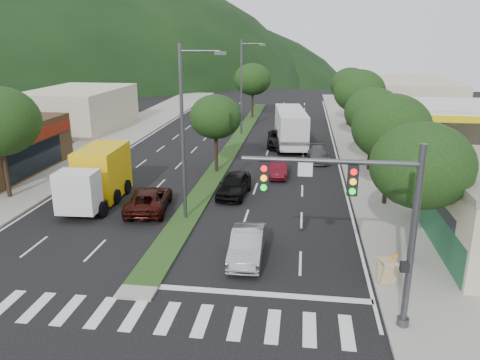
# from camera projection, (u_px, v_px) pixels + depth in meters

# --- Properties ---
(ground) EXTENTS (160.00, 160.00, 0.00)m
(ground) POSITION_uv_depth(u_px,v_px,m) (140.00, 288.00, 20.09)
(ground) COLOR black
(ground) RESTS_ON ground
(sidewalk_right) EXTENTS (5.00, 90.00, 0.15)m
(sidewalk_right) POSITION_uv_depth(u_px,v_px,m) (367.00, 155.00, 42.13)
(sidewalk_right) COLOR gray
(sidewalk_right) RESTS_ON ground
(sidewalk_left) EXTENTS (6.00, 90.00, 0.15)m
(sidewalk_left) POSITION_uv_depth(u_px,v_px,m) (98.00, 147.00, 45.41)
(sidewalk_left) COLOR gray
(sidewalk_left) RESTS_ON ground
(median) EXTENTS (1.60, 56.00, 0.12)m
(median) POSITION_uv_depth(u_px,v_px,m) (235.00, 144.00, 46.58)
(median) COLOR #203B15
(median) RESTS_ON ground
(crosswalk) EXTENTS (19.00, 2.20, 0.01)m
(crosswalk) POSITION_uv_depth(u_px,v_px,m) (123.00, 314.00, 18.19)
(crosswalk) COLOR silver
(crosswalk) RESTS_ON ground
(traffic_signal) EXTENTS (6.12, 0.40, 7.00)m
(traffic_signal) POSITION_uv_depth(u_px,v_px,m) (369.00, 209.00, 16.10)
(traffic_signal) COLOR #47494C
(traffic_signal) RESTS_ON ground
(gas_canopy) EXTENTS (12.20, 8.20, 5.25)m
(gas_canopy) POSITION_uv_depth(u_px,v_px,m) (460.00, 111.00, 37.10)
(gas_canopy) COLOR silver
(gas_canopy) RESTS_ON ground
(bldg_left_far) EXTENTS (9.00, 14.00, 4.60)m
(bldg_left_far) POSITION_uv_depth(u_px,v_px,m) (80.00, 109.00, 54.04)
(bldg_left_far) COLOR beige
(bldg_left_far) RESTS_ON ground
(bldg_right_far) EXTENTS (10.00, 16.00, 5.20)m
(bldg_right_far) POSITION_uv_depth(u_px,v_px,m) (407.00, 101.00, 58.47)
(bldg_right_far) COLOR beige
(bldg_right_far) RESTS_ON ground
(hill_far) EXTENTS (176.00, 132.00, 82.00)m
(hill_far) POSITION_uv_depth(u_px,v_px,m) (1.00, 74.00, 134.51)
(hill_far) COLOR black
(hill_far) RESTS_ON ground
(tree_r_a) EXTENTS (4.60, 4.60, 6.63)m
(tree_r_a) POSITION_uv_depth(u_px,v_px,m) (422.00, 165.00, 20.91)
(tree_r_a) COLOR black
(tree_r_a) RESTS_ON sidewalk_right
(tree_r_b) EXTENTS (4.80, 4.80, 6.94)m
(tree_r_b) POSITION_uv_depth(u_px,v_px,m) (391.00, 127.00, 28.42)
(tree_r_b) COLOR black
(tree_r_b) RESTS_ON sidewalk_right
(tree_r_c) EXTENTS (4.40, 4.40, 6.48)m
(tree_r_c) POSITION_uv_depth(u_px,v_px,m) (373.00, 112.00, 36.08)
(tree_r_c) COLOR black
(tree_r_c) RESTS_ON sidewalk_right
(tree_r_d) EXTENTS (5.00, 5.00, 7.17)m
(tree_r_d) POSITION_uv_depth(u_px,v_px,m) (359.00, 92.00, 45.42)
(tree_r_d) COLOR black
(tree_r_d) RESTS_ON sidewalk_right
(tree_r_e) EXTENTS (4.60, 4.60, 6.71)m
(tree_r_e) POSITION_uv_depth(u_px,v_px,m) (350.00, 85.00, 54.97)
(tree_r_e) COLOR black
(tree_r_e) RESTS_ON sidewalk_right
(tree_med_near) EXTENTS (4.00, 4.00, 6.02)m
(tree_med_near) POSITION_uv_depth(u_px,v_px,m) (216.00, 117.00, 35.82)
(tree_med_near) COLOR black
(tree_med_near) RESTS_ON median
(tree_med_far) EXTENTS (4.80, 4.80, 6.94)m
(tree_med_far) POSITION_uv_depth(u_px,v_px,m) (253.00, 79.00, 60.27)
(tree_med_far) COLOR black
(tree_med_far) RESTS_ON median
(streetlight_near) EXTENTS (2.60, 0.25, 10.00)m
(streetlight_near) POSITION_uv_depth(u_px,v_px,m) (186.00, 126.00, 25.99)
(streetlight_near) COLOR #47494C
(streetlight_near) RESTS_ON ground
(streetlight_mid) EXTENTS (2.60, 0.25, 10.00)m
(streetlight_mid) POSITION_uv_depth(u_px,v_px,m) (243.00, 83.00, 49.66)
(streetlight_mid) COLOR #47494C
(streetlight_mid) RESTS_ON ground
(sedan_silver) EXTENTS (1.62, 4.40, 1.44)m
(sedan_silver) POSITION_uv_depth(u_px,v_px,m) (247.00, 245.00, 22.54)
(sedan_silver) COLOR #A0A3A8
(sedan_silver) RESTS_ON ground
(suv_maroon) EXTENTS (2.98, 5.35, 1.41)m
(suv_maroon) POSITION_uv_depth(u_px,v_px,m) (149.00, 199.00, 28.86)
(suv_maroon) COLOR black
(suv_maroon) RESTS_ON ground
(car_queue_a) EXTENTS (2.15, 4.61, 1.53)m
(car_queue_a) POSITION_uv_depth(u_px,v_px,m) (234.00, 185.00, 31.52)
(car_queue_a) COLOR black
(car_queue_a) RESTS_ON ground
(car_queue_b) EXTENTS (2.01, 4.23, 1.19)m
(car_queue_b) POSITION_uv_depth(u_px,v_px,m) (318.00, 154.00, 40.29)
(car_queue_b) COLOR #49494E
(car_queue_b) RESTS_ON ground
(car_queue_c) EXTENTS (1.55, 3.98, 1.29)m
(car_queue_c) POSITION_uv_depth(u_px,v_px,m) (278.00, 168.00, 35.95)
(car_queue_c) COLOR #540E17
(car_queue_c) RESTS_ON ground
(car_queue_d) EXTENTS (2.84, 5.65, 1.54)m
(car_queue_d) POSITION_uv_depth(u_px,v_px,m) (281.00, 139.00, 45.58)
(car_queue_d) COLOR black
(car_queue_d) RESTS_ON ground
(box_truck) EXTENTS (2.96, 7.06, 3.43)m
(box_truck) POSITION_uv_depth(u_px,v_px,m) (98.00, 178.00, 30.12)
(box_truck) COLOR silver
(box_truck) RESTS_ON ground
(motorhome) EXTENTS (3.80, 9.43, 3.52)m
(motorhome) POSITION_uv_depth(u_px,v_px,m) (291.00, 127.00, 45.48)
(motorhome) COLOR silver
(motorhome) RESTS_ON ground
(a_frame_sign) EXTENTS (0.82, 0.89, 1.48)m
(a_frame_sign) POSITION_uv_depth(u_px,v_px,m) (388.00, 269.00, 20.00)
(a_frame_sign) COLOR tan
(a_frame_sign) RESTS_ON sidewalk_right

